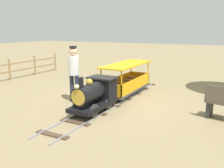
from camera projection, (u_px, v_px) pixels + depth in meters
The scene contains 5 objects.
ground_plane at pixel (114, 101), 7.14m from camera, with size 60.00×60.00×0.00m, color #8C7A56.
track at pixel (114, 101), 7.11m from camera, with size 0.76×6.05×0.04m.
locomotive at pixel (95, 94), 6.13m from camera, with size 0.72×1.45×0.96m.
passenger_car at pixel (127, 82), 7.80m from camera, with size 0.82×2.35×0.97m.
conductor_person at pixel (74, 70), 6.87m from camera, with size 0.30×0.30×1.62m.
Camera 1 is at (-3.16, 6.08, 2.05)m, focal length 38.96 mm.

